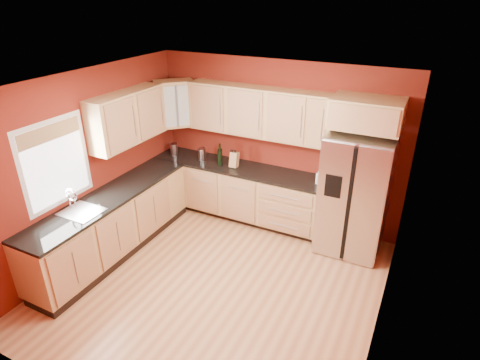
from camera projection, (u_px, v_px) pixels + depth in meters
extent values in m
plane|color=#AC6B42|center=(217.00, 284.00, 5.29)|extent=(4.00, 4.00, 0.00)
plane|color=silver|center=(210.00, 87.00, 4.16)|extent=(4.00, 4.00, 0.00)
cube|color=maroon|center=(277.00, 144.00, 6.34)|extent=(4.00, 0.04, 2.60)
cube|color=maroon|center=(86.00, 306.00, 3.11)|extent=(4.00, 0.04, 2.60)
cube|color=maroon|center=(88.00, 167.00, 5.52)|extent=(0.04, 4.00, 2.60)
cube|color=maroon|center=(391.00, 240.00, 3.92)|extent=(0.04, 4.00, 2.60)
cube|color=tan|center=(237.00, 192.00, 6.69)|extent=(2.90, 0.60, 0.88)
cube|color=tan|center=(113.00, 225.00, 5.78)|extent=(0.60, 2.80, 0.88)
cube|color=black|center=(237.00, 167.00, 6.48)|extent=(2.90, 0.62, 0.04)
cube|color=black|center=(109.00, 197.00, 5.58)|extent=(0.62, 2.80, 0.04)
cube|color=tan|center=(259.00, 112.00, 6.08)|extent=(2.30, 0.33, 0.75)
cube|color=tan|center=(128.00, 118.00, 5.81)|extent=(0.33, 1.35, 0.75)
cube|color=tan|center=(175.00, 104.00, 6.51)|extent=(0.67, 0.67, 0.75)
cube|color=tan|center=(367.00, 113.00, 5.23)|extent=(0.92, 0.60, 0.40)
cube|color=#B3B4B8|center=(354.00, 194.00, 5.67)|extent=(0.90, 0.75, 1.78)
cube|color=white|center=(56.00, 163.00, 5.00)|extent=(0.03, 0.90, 1.00)
cylinder|color=#B3B4B8|center=(202.00, 154.00, 6.67)|extent=(0.16, 0.16, 0.21)
cylinder|color=#B3B4B8|center=(174.00, 149.00, 6.87)|extent=(0.16, 0.16, 0.21)
cube|color=tan|center=(234.00, 160.00, 6.41)|extent=(0.12, 0.11, 0.25)
cylinder|color=white|center=(318.00, 177.00, 5.86)|extent=(0.08, 0.08, 0.20)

